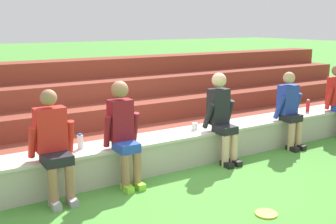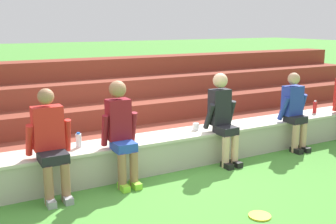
{
  "view_description": "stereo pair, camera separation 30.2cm",
  "coord_description": "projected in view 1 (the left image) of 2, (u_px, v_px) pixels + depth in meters",
  "views": [
    {
      "loc": [
        -2.81,
        -4.67,
        2.1
      ],
      "look_at": [
        0.27,
        0.27,
        0.83
      ],
      "focal_mm": 43.76,
      "sensor_mm": 36.0,
      "label": 1
    },
    {
      "loc": [
        -2.55,
        -4.82,
        2.1
      ],
      "look_at": [
        0.27,
        0.27,
        0.83
      ],
      "focal_mm": 43.76,
      "sensor_mm": 36.0,
      "label": 2
    }
  ],
  "objects": [
    {
      "name": "stone_seating_wall",
      "position": [
        152.0,
        152.0,
        5.94
      ],
      "size": [
        8.96,
        0.58,
        0.48
      ],
      "color": "#B7AF9E",
      "rests_on": "ground"
    },
    {
      "name": "person_right_of_center",
      "position": [
        222.0,
        115.0,
        6.18
      ],
      "size": [
        0.48,
        0.56,
        1.37
      ],
      "color": "#DBAD89",
      "rests_on": "ground"
    },
    {
      "name": "person_left_of_center",
      "position": [
        54.0,
        143.0,
        4.85
      ],
      "size": [
        0.54,
        0.57,
        1.33
      ],
      "color": "#996B4C",
      "rests_on": "ground"
    },
    {
      "name": "person_far_right",
      "position": [
        290.0,
        108.0,
        6.9
      ],
      "size": [
        0.5,
        0.46,
        1.3
      ],
      "color": "tan",
      "rests_on": "ground"
    },
    {
      "name": "plastic_cup_left_end",
      "position": [
        195.0,
        126.0,
        6.32
      ],
      "size": [
        0.09,
        0.09,
        0.11
      ],
      "primitive_type": "cylinder",
      "color": "white",
      "rests_on": "stone_seating_wall"
    },
    {
      "name": "water_bottle_near_left",
      "position": [
        80.0,
        142.0,
        5.35
      ],
      "size": [
        0.08,
        0.08,
        0.2
      ],
      "color": "silver",
      "rests_on": "stone_seating_wall"
    },
    {
      "name": "water_bottle_center_gap",
      "position": [
        308.0,
        106.0,
        7.61
      ],
      "size": [
        0.07,
        0.07,
        0.23
      ],
      "color": "red",
      "rests_on": "stone_seating_wall"
    },
    {
      "name": "ground_plane",
      "position": [
        162.0,
        175.0,
        5.77
      ],
      "size": [
        80.0,
        80.0,
        0.0
      ],
      "primitive_type": "plane",
      "color": "#4C9338"
    },
    {
      "name": "person_center",
      "position": [
        123.0,
        131.0,
        5.3
      ],
      "size": [
        0.48,
        0.55,
        1.37
      ],
      "color": "#996B4C",
      "rests_on": "ground"
    },
    {
      "name": "brick_bleachers",
      "position": [
        97.0,
        109.0,
        7.6
      ],
      "size": [
        12.58,
        2.35,
        1.41
      ],
      "color": "brown",
      "rests_on": "ground"
    },
    {
      "name": "frisbee",
      "position": [
        266.0,
        214.0,
        4.58
      ],
      "size": [
        0.25,
        0.25,
        0.02
      ],
      "primitive_type": "cylinder",
      "color": "yellow",
      "rests_on": "ground"
    }
  ]
}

